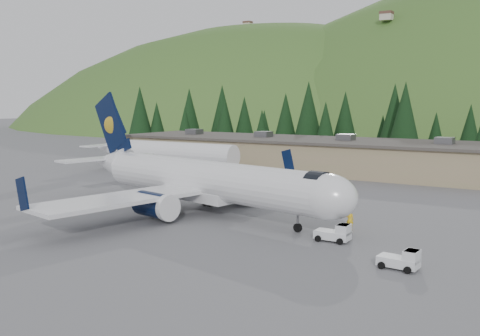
% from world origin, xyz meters
% --- Properties ---
extents(ground, '(600.00, 600.00, 0.00)m').
position_xyz_m(ground, '(0.00, 0.00, 0.00)').
color(ground, '#5C5C62').
extents(airliner, '(37.07, 35.01, 12.35)m').
position_xyz_m(airliner, '(-1.07, 0.22, 3.29)').
color(airliner, white).
rests_on(airliner, ground).
extents(second_airliner, '(27.50, 11.00, 10.05)m').
position_xyz_m(second_airliner, '(-24.92, 22.00, 3.32)').
color(second_airliner, white).
rests_on(second_airliner, ground).
extents(baggage_tug_a, '(2.79, 1.72, 1.48)m').
position_xyz_m(baggage_tug_a, '(14.91, -3.50, 0.66)').
color(baggage_tug_a, silver).
rests_on(baggage_tug_a, ground).
extents(baggage_tug_b, '(2.75, 1.79, 1.42)m').
position_xyz_m(baggage_tug_b, '(21.40, -7.94, 0.63)').
color(baggage_tug_b, silver).
rests_on(baggage_tug_b, ground).
extents(terminal_building, '(71.00, 17.00, 6.10)m').
position_xyz_m(terminal_building, '(-5.01, 38.00, 2.62)').
color(terminal_building, '#948960').
rests_on(terminal_building, ground).
extents(ramp_worker, '(0.73, 0.56, 1.80)m').
position_xyz_m(ramp_worker, '(14.45, 0.98, 0.90)').
color(ramp_worker, yellow).
rests_on(ramp_worker, ground).
extents(tree_line, '(111.37, 17.60, 14.53)m').
position_xyz_m(tree_line, '(-8.63, 61.37, 7.65)').
color(tree_line, black).
rests_on(tree_line, ground).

